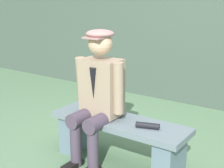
# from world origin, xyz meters

# --- Properties ---
(ground_plane) EXTENTS (30.00, 30.00, 0.00)m
(ground_plane) POSITION_xyz_m (0.00, 0.00, 0.00)
(ground_plane) COLOR #597C58
(bench) EXTENTS (1.42, 0.43, 0.47)m
(bench) POSITION_xyz_m (0.00, 0.00, 0.30)
(bench) COLOR slate
(bench) RESTS_ON ground
(seated_man) EXTENTS (0.56, 0.60, 1.34)m
(seated_man) POSITION_xyz_m (0.21, 0.06, 0.74)
(seated_man) COLOR gray
(seated_man) RESTS_ON ground
(rolled_magazine) EXTENTS (0.23, 0.12, 0.06)m
(rolled_magazine) POSITION_xyz_m (-0.34, 0.03, 0.49)
(rolled_magazine) COLOR black
(rolled_magazine) RESTS_ON bench
(stadium_wall) EXTENTS (12.00, 0.24, 2.54)m
(stadium_wall) POSITION_xyz_m (0.00, -2.25, 1.27)
(stadium_wall) COLOR #405044
(stadium_wall) RESTS_ON ground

